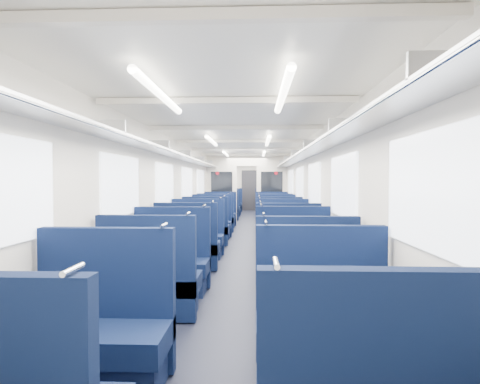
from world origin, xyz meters
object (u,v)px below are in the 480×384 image
(seat_10, at_px, (197,239))
(seat_18, at_px, (220,216))
(seat_13, at_px, (279,231))
(seat_24, at_px, (229,207))
(seat_5, at_px, (305,288))
(seat_7, at_px, (294,263))
(bulkhead, at_px, (247,188))
(seat_21, at_px, (269,211))
(seat_27, at_px, (267,205))
(end_door, at_px, (249,190))
(seat_14, at_px, (211,224))
(seat_26, at_px, (231,205))
(seat_16, at_px, (216,220))
(seat_20, at_px, (225,211))
(seat_6, at_px, (170,265))
(seat_22, at_px, (227,209))
(seat_19, at_px, (272,216))
(seat_2, at_px, (100,335))
(seat_23, at_px, (268,209))
(seat_12, at_px, (206,230))
(seat_11, at_px, (282,239))
(seat_15, at_px, (276,225))
(seat_17, at_px, (274,220))
(seat_4, at_px, (151,285))
(seat_8, at_px, (187,248))
(seat_3, at_px, (323,327))
(seat_9, at_px, (287,250))

(seat_10, relative_size, seat_18, 1.00)
(seat_13, bearing_deg, seat_24, 102.14)
(seat_5, xyz_separation_m, seat_7, (0.00, 1.20, 0.00))
(bulkhead, xyz_separation_m, seat_24, (-0.83, 2.97, -0.88))
(seat_21, distance_m, seat_27, 3.49)
(end_door, height_order, seat_14, end_door)
(seat_7, relative_size, seat_26, 1.00)
(seat_14, bearing_deg, seat_26, 90.00)
(seat_16, distance_m, seat_20, 3.27)
(seat_16, height_order, seat_24, same)
(seat_21, xyz_separation_m, seat_24, (-1.66, 2.17, 0.00))
(seat_6, bearing_deg, seat_13, 65.01)
(seat_7, bearing_deg, seat_22, 99.35)
(seat_19, bearing_deg, seat_5, -90.00)
(seat_2, xyz_separation_m, seat_5, (1.66, 1.28, 0.00))
(seat_23, bearing_deg, bulkhead, -112.56)
(seat_20, bearing_deg, seat_12, -90.00)
(bulkhead, height_order, seat_24, bulkhead)
(seat_12, xyz_separation_m, seat_21, (1.66, 5.46, 0.00))
(seat_11, distance_m, seat_15, 2.39)
(end_door, xyz_separation_m, seat_19, (0.83, -6.79, -0.64))
(seat_6, relative_size, seat_17, 1.00)
(seat_11, height_order, seat_17, same)
(seat_10, bearing_deg, end_door, 85.90)
(seat_22, bearing_deg, seat_23, 1.16)
(seat_26, bearing_deg, seat_16, -90.00)
(seat_7, xyz_separation_m, seat_17, (0.00, 5.57, 0.00))
(seat_12, distance_m, seat_16, 2.20)
(seat_14, relative_size, seat_24, 1.00)
(seat_5, relative_size, seat_17, 1.00)
(seat_4, relative_size, seat_17, 1.00)
(bulkhead, relative_size, seat_12, 2.42)
(seat_10, xyz_separation_m, seat_26, (0.00, 10.29, 0.00))
(seat_19, relative_size, seat_27, 1.00)
(seat_12, relative_size, seat_27, 1.00)
(seat_22, bearing_deg, seat_19, -62.56)
(seat_12, bearing_deg, seat_16, 90.00)
(end_door, distance_m, seat_19, 6.87)
(seat_7, relative_size, seat_11, 1.00)
(seat_19, bearing_deg, seat_8, -105.97)
(seat_3, xyz_separation_m, seat_9, (0.00, 3.29, 0.00))
(seat_23, bearing_deg, seat_5, -90.00)
(seat_6, height_order, seat_23, same)
(seat_12, bearing_deg, seat_7, -64.34)
(seat_15, bearing_deg, seat_2, -103.30)
(seat_23, height_order, seat_26, same)
(seat_10, height_order, seat_20, same)
(seat_5, bearing_deg, seat_19, 90.00)
(seat_3, relative_size, seat_18, 1.00)
(seat_7, height_order, seat_11, same)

